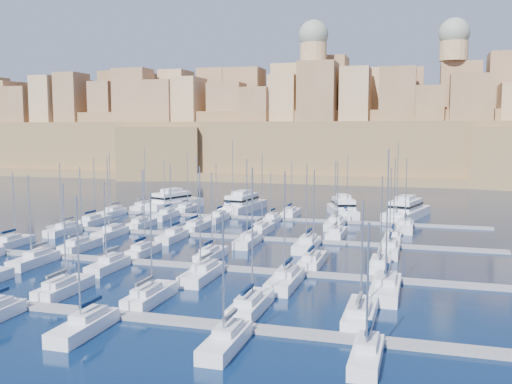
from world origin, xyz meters
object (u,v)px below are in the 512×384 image
(motor_yacht_a, at_px, (173,202))
(sailboat_4, at_px, (251,305))
(sailboat_2, at_px, (64,288))
(motor_yacht_b, at_px, (243,204))
(motor_yacht_d, at_px, (406,210))
(motor_yacht_c, at_px, (343,209))

(motor_yacht_a, bearing_deg, sailboat_4, -59.63)
(sailboat_2, height_order, motor_yacht_b, sailboat_2)
(sailboat_2, height_order, motor_yacht_d, sailboat_2)
(sailboat_4, xyz_separation_m, motor_yacht_d, (14.01, 70.81, 0.97))
(sailboat_2, distance_m, sailboat_4, 23.02)
(sailboat_2, bearing_deg, motor_yacht_d, 62.42)
(motor_yacht_d, bearing_deg, sailboat_4, -101.19)
(sailboat_2, distance_m, motor_yacht_a, 72.40)
(motor_yacht_b, distance_m, motor_yacht_c, 23.75)
(motor_yacht_c, bearing_deg, motor_yacht_d, 6.39)
(sailboat_4, height_order, motor_yacht_d, sailboat_4)
(motor_yacht_b, height_order, motor_yacht_d, same)
(sailboat_4, distance_m, motor_yacht_c, 69.29)
(sailboat_2, bearing_deg, motor_yacht_a, 104.41)
(sailboat_2, xyz_separation_m, motor_yacht_b, (-0.31, 70.45, 0.99))
(sailboat_4, bearing_deg, motor_yacht_d, 78.81)
(sailboat_2, xyz_separation_m, motor_yacht_d, (37.04, 70.91, 0.99))
(sailboat_2, relative_size, motor_yacht_c, 0.85)
(sailboat_4, height_order, motor_yacht_c, sailboat_4)
(motor_yacht_b, relative_size, motor_yacht_c, 1.13)
(motor_yacht_c, bearing_deg, motor_yacht_a, 178.99)
(sailboat_4, relative_size, motor_yacht_b, 0.88)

